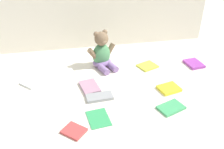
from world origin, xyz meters
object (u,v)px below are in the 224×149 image
Objects in this scene: book_case_5 at (194,64)px; book_case_6 at (147,66)px; book_case_0 at (90,87)px; book_case_2 at (100,97)px; book_case_8 at (98,118)px; teddy_bear at (102,54)px; book_case_1 at (30,83)px; book_case_3 at (169,88)px; book_case_4 at (74,131)px; book_case_7 at (171,108)px.

book_case_5 is 1.07× the size of book_case_6.
book_case_0 reaches higher than book_case_6.
book_case_8 is (-0.03, -0.15, -0.00)m from book_case_2.
teddy_bear is 2.27× the size of book_case_1.
book_case_3 is at bearing 119.78° from book_case_1.
book_case_5 is (0.26, 0.23, -0.00)m from book_case_3.
book_case_1 is at bearing -28.54° from book_case_0.
book_case_4 is 0.74× the size of book_case_8.
teddy_bear is 0.49m from book_case_8.
book_case_3 is at bearing 86.63° from book_case_2.
book_case_4 is (-0.21, -0.54, -0.08)m from teddy_bear.
teddy_bear is 0.26m from book_case_0.
book_case_3 is at bearing 165.95° from book_case_6.
book_case_5 is at bearing -17.97° from book_case_4.
book_case_7 is at bearing 173.76° from book_case_8.
book_case_0 and book_case_3 have the same top height.
book_case_3 is at bearing -67.08° from teddy_bear.
book_case_8 is (-0.66, -0.39, -0.00)m from book_case_5.
teddy_bear is at bearing 164.57° from book_case_2.
book_case_1 is 0.75× the size of book_case_2.
book_case_0 is 1.12× the size of book_case_5.
teddy_bear is 0.58m from book_case_5.
book_case_6 is (0.27, -0.06, -0.08)m from teddy_bear.
book_case_1 and book_case_7 have the same top height.
book_case_3 reaches higher than book_case_6.
book_case_4 is (0.22, -0.41, -0.00)m from book_case_1.
book_case_5 reaches higher than book_case_6.
book_case_0 is at bearing -162.43° from book_case_2.
book_case_5 reaches higher than book_case_4.
book_case_3 and book_case_5 have the same top height.
book_case_5 is at bearing 136.49° from book_case_1.
book_case_7 is at bearing 43.59° from book_case_5.
book_case_0 is 1.30× the size of book_case_1.
book_case_5 is (0.57, -0.09, -0.08)m from teddy_bear.
book_case_6 is 0.87× the size of book_case_8.
book_case_4 and book_case_7 have the same top height.
book_case_6 is (0.70, 0.07, -0.00)m from book_case_1.
book_case_2 is at bearing -107.54° from book_case_8.
book_case_7 reaches higher than book_case_6.
teddy_bear is at bearing 151.28° from book_case_1.
teddy_bear is at bearing -126.17° from book_case_0.
book_case_2 is 1.24× the size of book_case_3.
book_case_1 is 0.82× the size of book_case_7.
book_case_5 is (0.99, 0.04, 0.00)m from book_case_1.
book_case_3 is 0.93× the size of book_case_5.
book_case_6 is (0.34, 0.26, -0.00)m from book_case_2.
book_case_2 is 0.36m from book_case_7.
book_case_7 is at bearing 107.80° from book_case_1.
book_case_8 is at bearing 81.17° from book_case_0.
teddy_bear is 0.34m from book_case_2.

